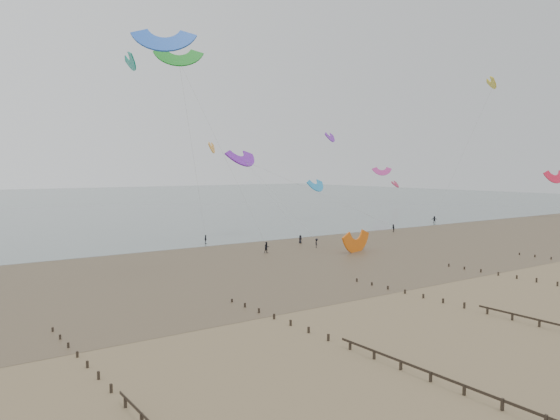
{
  "coord_description": "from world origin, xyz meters",
  "views": [
    {
      "loc": [
        -42.57,
        -37.42,
        14.28
      ],
      "look_at": [
        3.51,
        28.0,
        8.0
      ],
      "focal_mm": 35.0,
      "sensor_mm": 36.0,
      "label": 1
    }
  ],
  "objects": [
    {
      "name": "ground",
      "position": [
        0.0,
        0.0,
        0.0
      ],
      "size": [
        500.0,
        500.0,
        0.0
      ],
      "primitive_type": "plane",
      "color": "brown",
      "rests_on": "ground"
    },
    {
      "name": "sea_and_shore",
      "position": [
        -4.08,
        34.4,
        0.01
      ],
      "size": [
        500.0,
        665.0,
        0.03
      ],
      "color": "#475654",
      "rests_on": "ground"
    },
    {
      "name": "kitesurfers",
      "position": [
        23.22,
        46.25,
        0.85
      ],
      "size": [
        145.08,
        22.11,
        1.85
      ],
      "color": "black",
      "rests_on": "ground"
    },
    {
      "name": "grounded_kite",
      "position": [
        20.7,
        29.83,
        0.0
      ],
      "size": [
        8.51,
        7.48,
        3.94
      ],
      "primitive_type": null,
      "rotation": [
        1.54,
        0.0,
        0.3
      ],
      "color": "orange",
      "rests_on": "ground"
    },
    {
      "name": "kites_airborne",
      "position": [
        -8.35,
        85.25,
        21.19
      ],
      "size": [
        248.45,
        117.03,
        38.15
      ],
      "color": "#0E8316",
      "rests_on": "ground"
    }
  ]
}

